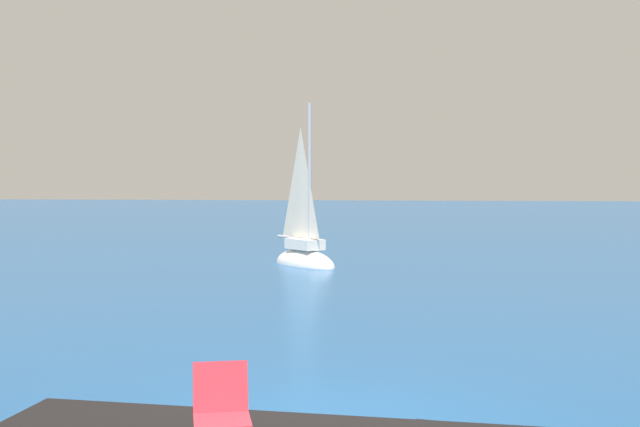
# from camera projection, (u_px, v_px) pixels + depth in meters

# --- Properties ---
(ground_plane) EXTENTS (160.00, 160.00, 0.00)m
(ground_plane) POSITION_uv_depth(u_px,v_px,m) (340.00, 418.00, 10.71)
(ground_plane) COLOR navy
(sailboat_near) EXTENTS (2.79, 3.02, 5.85)m
(sailboat_near) POSITION_uv_depth(u_px,v_px,m) (305.00, 255.00, 28.14)
(sailboat_near) COLOR white
(sailboat_near) RESTS_ON ground
(beach_chair) EXTENTS (0.61, 0.70, 0.80)m
(beach_chair) POSITION_uv_depth(u_px,v_px,m) (221.00, 406.00, 7.38)
(beach_chair) COLOR #E03342
(beach_chair) RESTS_ON shore_ledge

